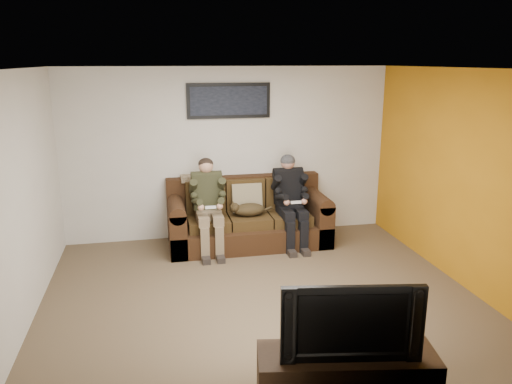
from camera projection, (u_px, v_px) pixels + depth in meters
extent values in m
plane|color=brown|center=(261.00, 297.00, 5.84)|extent=(5.00, 5.00, 0.00)
plane|color=silver|center=(261.00, 69.00, 5.17)|extent=(5.00, 5.00, 0.00)
plane|color=beige|center=(230.00, 153.00, 7.64)|extent=(5.00, 0.00, 5.00)
plane|color=beige|center=(332.00, 271.00, 3.38)|extent=(5.00, 0.00, 5.00)
plane|color=beige|center=(19.00, 202.00, 5.01)|extent=(0.00, 4.50, 4.50)
plane|color=beige|center=(464.00, 179.00, 6.00)|extent=(0.00, 4.50, 4.50)
plane|color=#BA7512|center=(463.00, 179.00, 6.00)|extent=(0.00, 4.50, 4.50)
cube|color=#321D0F|center=(248.00, 234.00, 7.49)|extent=(2.36, 1.02, 0.32)
cube|color=#321D0F|center=(243.00, 196.00, 7.75)|extent=(2.36, 0.21, 0.64)
cube|color=#321D0F|center=(177.00, 228.00, 7.24)|extent=(0.24, 1.02, 0.64)
cube|color=#321D0F|center=(316.00, 219.00, 7.66)|extent=(0.24, 1.02, 0.64)
cylinder|color=#321D0F|center=(176.00, 207.00, 7.16)|extent=(0.24, 1.02, 0.24)
cylinder|color=#321D0F|center=(317.00, 199.00, 7.58)|extent=(0.24, 1.02, 0.24)
cube|color=#3D2A12|center=(208.00, 222.00, 7.26)|extent=(0.59, 0.64, 0.15)
cube|color=#3D2A12|center=(205.00, 196.00, 7.47)|extent=(0.59, 0.15, 0.47)
cube|color=#3D2A12|center=(249.00, 220.00, 7.38)|extent=(0.59, 0.64, 0.15)
cube|color=#3D2A12|center=(245.00, 194.00, 7.59)|extent=(0.59, 0.15, 0.47)
cube|color=#3D2A12|center=(289.00, 217.00, 7.50)|extent=(0.59, 0.64, 0.15)
cube|color=#3D2A12|center=(284.00, 192.00, 7.71)|extent=(0.59, 0.15, 0.47)
cube|color=#867758|center=(247.00, 198.00, 7.48)|extent=(0.45, 0.21, 0.45)
cube|color=gray|center=(197.00, 178.00, 7.50)|extent=(0.48, 0.24, 0.09)
cube|color=#7A664C|center=(208.00, 213.00, 7.19)|extent=(0.36, 0.30, 0.14)
cube|color=#2B2C1A|center=(207.00, 192.00, 7.21)|extent=(0.40, 0.30, 0.53)
cylinder|color=#2B2C1A|center=(206.00, 177.00, 7.18)|extent=(0.44, 0.18, 0.18)
sphere|color=tan|center=(206.00, 166.00, 7.15)|extent=(0.21, 0.21, 0.21)
cube|color=#7A664C|center=(203.00, 219.00, 6.99)|extent=(0.15, 0.42, 0.13)
cube|color=#7A664C|center=(217.00, 218.00, 7.03)|extent=(0.15, 0.42, 0.13)
cube|color=#7A664C|center=(205.00, 244.00, 6.87)|extent=(0.12, 0.13, 0.47)
cube|color=#7A664C|center=(219.00, 242.00, 6.91)|extent=(0.12, 0.13, 0.47)
cube|color=black|center=(206.00, 259.00, 6.85)|extent=(0.11, 0.26, 0.08)
cube|color=black|center=(220.00, 258.00, 6.89)|extent=(0.11, 0.26, 0.08)
cylinder|color=#2B2C1A|center=(193.00, 187.00, 7.08)|extent=(0.11, 0.30, 0.28)
cylinder|color=#2B2C1A|center=(221.00, 185.00, 7.16)|extent=(0.11, 0.30, 0.28)
cylinder|color=#2B2C1A|center=(197.00, 202.00, 6.92)|extent=(0.14, 0.32, 0.15)
cylinder|color=#2B2C1A|center=(221.00, 200.00, 6.99)|extent=(0.14, 0.32, 0.15)
sphere|color=tan|center=(201.00, 207.00, 6.83)|extent=(0.09, 0.09, 0.09)
sphere|color=tan|center=(220.00, 206.00, 6.88)|extent=(0.09, 0.09, 0.09)
cube|color=white|center=(211.00, 207.00, 6.83)|extent=(0.15, 0.04, 0.03)
ellipsoid|color=black|center=(206.00, 164.00, 7.16)|extent=(0.22, 0.22, 0.17)
cube|color=black|center=(289.00, 209.00, 7.44)|extent=(0.36, 0.30, 0.14)
cube|color=black|center=(288.00, 187.00, 7.45)|extent=(0.40, 0.30, 0.53)
cylinder|color=black|center=(288.00, 173.00, 7.42)|extent=(0.44, 0.18, 0.18)
sphere|color=#A46F5C|center=(288.00, 163.00, 7.40)|extent=(0.21, 0.21, 0.21)
cube|color=black|center=(287.00, 213.00, 7.23)|extent=(0.15, 0.42, 0.13)
cube|color=black|center=(300.00, 213.00, 7.27)|extent=(0.15, 0.42, 0.13)
cube|color=black|center=(290.00, 237.00, 7.12)|extent=(0.12, 0.13, 0.47)
cube|color=black|center=(303.00, 236.00, 7.15)|extent=(0.12, 0.13, 0.47)
cube|color=black|center=(291.00, 252.00, 7.09)|extent=(0.11, 0.26, 0.08)
cube|color=black|center=(305.00, 251.00, 7.13)|extent=(0.11, 0.26, 0.08)
cylinder|color=black|center=(276.00, 183.00, 7.32)|extent=(0.11, 0.30, 0.28)
cylinder|color=black|center=(302.00, 181.00, 7.40)|extent=(0.11, 0.30, 0.28)
cylinder|color=black|center=(282.00, 197.00, 7.16)|extent=(0.14, 0.32, 0.15)
cylinder|color=black|center=(305.00, 196.00, 7.23)|extent=(0.14, 0.32, 0.15)
sphere|color=#A46F5C|center=(287.00, 202.00, 7.07)|extent=(0.09, 0.09, 0.09)
sphere|color=#A46F5C|center=(304.00, 201.00, 7.12)|extent=(0.09, 0.09, 0.09)
cube|color=white|center=(296.00, 202.00, 7.07)|extent=(0.15, 0.04, 0.03)
ellipsoid|color=black|center=(288.00, 161.00, 7.39)|extent=(0.22, 0.22, 0.19)
ellipsoid|color=#46351B|center=(249.00, 210.00, 7.29)|extent=(0.47, 0.26, 0.19)
sphere|color=#46351B|center=(235.00, 208.00, 7.21)|extent=(0.14, 0.14, 0.14)
cone|color=#46351B|center=(234.00, 204.00, 7.15)|extent=(0.04, 0.04, 0.04)
cone|color=#46351B|center=(233.00, 202.00, 7.22)|extent=(0.04, 0.04, 0.04)
cylinder|color=#46351B|center=(264.00, 210.00, 7.40)|extent=(0.26, 0.13, 0.08)
cube|color=black|center=(229.00, 101.00, 7.40)|extent=(1.25, 0.04, 0.52)
cube|color=black|center=(229.00, 101.00, 7.38)|extent=(1.15, 0.01, 0.42)
cube|color=black|center=(346.00, 378.00, 3.99)|extent=(1.48, 0.69, 0.45)
imported|color=black|center=(349.00, 317.00, 3.85)|extent=(1.10, 0.33, 0.63)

